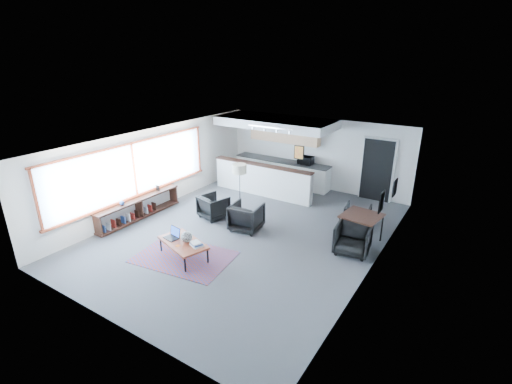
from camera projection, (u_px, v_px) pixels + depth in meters
The scene contains 21 objects.
room at pixel (247, 189), 10.06m from camera, with size 7.02×9.02×2.62m.
window at pixel (134, 171), 11.04m from camera, with size 0.10×5.95×1.66m.
console at pixel (138, 209), 11.24m from camera, with size 0.35×3.00×0.80m.
kitchenette at pixel (276, 151), 13.56m from camera, with size 4.20×1.96×2.60m.
doorway at pixel (377, 170), 12.46m from camera, with size 1.10×0.12×2.15m.
track_light at pixel (270, 129), 11.65m from camera, with size 1.60×0.07×0.15m.
wall_art_lower at pixel (382, 202), 8.54m from camera, with size 0.03×0.38×0.48m.
wall_art_upper at pixel (395, 188), 9.58m from camera, with size 0.03×0.34×0.44m.
kilim_rug at pixel (184, 257), 9.22m from camera, with size 2.54×1.90×0.01m.
coffee_table at pixel (183, 243), 9.08m from camera, with size 1.49×1.09×0.44m.
laptop at pixel (173, 235), 9.25m from camera, with size 0.42×0.36×0.26m.
ceramic_pot at pixel (187, 237), 9.01m from camera, with size 0.28×0.28×0.28m.
book_stack at pixel (196, 244), 8.87m from camera, with size 0.37×0.34×0.09m.
coaster at pixel (178, 246), 8.87m from camera, with size 0.11×0.11×0.01m.
armchair_left at pixel (214, 206), 11.31m from camera, with size 0.76×0.71×0.78m, color black.
armchair_right at pixel (246, 216), 10.53m from camera, with size 0.83×0.78×0.86m, color black.
floor_lamp at pixel (239, 171), 11.51m from camera, with size 0.49×0.49×1.53m.
dining_table at pixel (362, 217), 9.71m from camera, with size 1.04×1.04×0.79m.
dining_chair_near at pixel (353, 240), 9.31m from camera, with size 0.71×0.67×0.73m, color black.
dining_chair_far at pixel (357, 216), 10.80m from camera, with size 0.59×0.55×0.61m, color black.
microwave at pixel (306, 159), 13.51m from camera, with size 0.54×0.30×0.36m, color black.
Camera 1 is at (5.28, -7.82, 4.79)m, focal length 26.00 mm.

